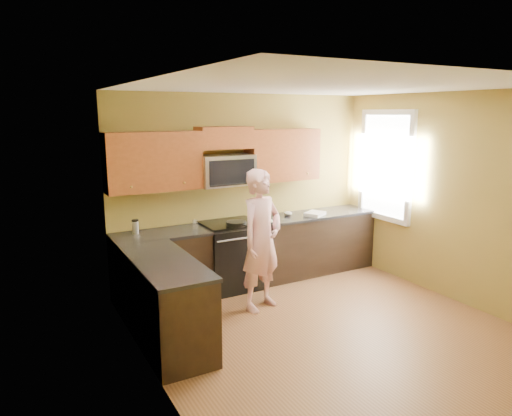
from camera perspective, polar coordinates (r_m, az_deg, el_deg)
floor at (r=5.53m, az=8.64°, el=-14.52°), size 4.00×4.00×0.00m
ceiling at (r=4.97m, az=9.63°, el=14.64°), size 4.00×4.00×0.00m
wall_back at (r=6.74m, az=-1.39°, el=2.48°), size 4.00×0.00×4.00m
wall_front at (r=3.77m, az=28.21°, el=-6.41°), size 4.00×0.00×4.00m
wall_left at (r=4.19m, az=-13.08°, el=-3.59°), size 0.00×4.00×4.00m
wall_right at (r=6.49m, az=23.18°, el=1.17°), size 0.00×4.00×4.00m
cabinet_back_run at (r=6.69m, az=-0.16°, el=-5.60°), size 4.00×0.60×0.88m
cabinet_left_run at (r=5.11m, az=-11.21°, el=-11.48°), size 0.60×1.60×0.88m
countertop_back at (r=6.56m, az=-0.12°, el=-1.79°), size 4.00×0.62×0.04m
countertop_left at (r=4.95m, az=-11.32°, el=-6.56°), size 0.62×1.60×0.04m
stove at (r=6.48m, az=-3.17°, el=-5.87°), size 0.76×0.65×0.95m
microwave at (r=6.37m, az=-3.76°, el=2.83°), size 0.76×0.40×0.42m
upper_cab_left at (r=6.06m, az=-12.41°, el=2.11°), size 1.22×0.33×0.75m
upper_cab_right at (r=6.85m, az=3.26°, el=3.46°), size 1.12×0.33×0.75m
upper_cab_over_mw at (r=6.33m, az=-3.97°, el=8.69°), size 0.76×0.33×0.30m
window at (r=7.22m, az=15.78°, el=5.07°), size 0.06×1.06×1.66m
woman at (r=5.71m, az=0.68°, el=-4.01°), size 0.75×0.62×1.77m
frying_pan at (r=6.16m, az=-2.44°, el=-2.21°), size 0.37×0.53×0.06m
butter_tub at (r=6.48m, az=-0.47°, el=-1.78°), size 0.16×0.16×0.09m
toast_slice at (r=6.48m, az=1.44°, el=-1.71°), size 0.14×0.14×0.01m
napkin_a at (r=6.43m, az=1.59°, el=-1.61°), size 0.14×0.15×0.06m
napkin_b at (r=6.90m, az=3.98°, el=-0.69°), size 0.15×0.16×0.07m
dish_towel at (r=6.96m, az=7.29°, el=-0.72°), size 0.38×0.35×0.05m
travel_mug at (r=6.07m, az=-14.67°, el=-3.11°), size 0.09×0.09×0.19m
glass_c at (r=6.16m, az=-7.54°, el=-2.02°), size 0.09×0.09×0.12m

